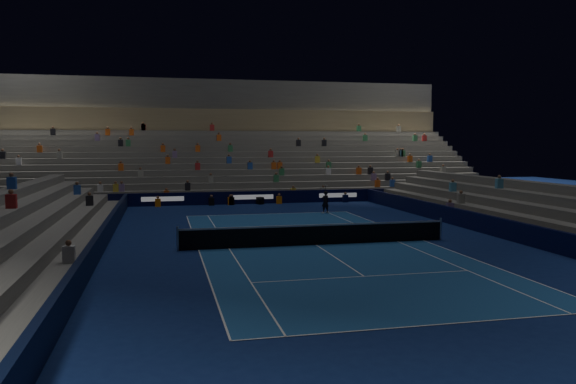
# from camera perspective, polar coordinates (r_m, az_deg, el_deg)

# --- Properties ---
(ground) EXTENTS (90.00, 90.00, 0.00)m
(ground) POSITION_cam_1_polar(r_m,az_deg,el_deg) (26.42, 2.89, -5.44)
(ground) COLOR #0D1C50
(ground) RESTS_ON ground
(court_surface) EXTENTS (10.97, 23.77, 0.01)m
(court_surface) POSITION_cam_1_polar(r_m,az_deg,el_deg) (26.42, 2.89, -5.42)
(court_surface) COLOR navy
(court_surface) RESTS_ON ground
(sponsor_barrier_far) EXTENTS (44.00, 0.25, 1.00)m
(sponsor_barrier_far) POSITION_cam_1_polar(r_m,az_deg,el_deg) (44.28, -3.58, -0.56)
(sponsor_barrier_far) COLOR black
(sponsor_barrier_far) RESTS_ON ground
(sponsor_barrier_east) EXTENTS (0.25, 37.00, 1.00)m
(sponsor_barrier_east) POSITION_cam_1_polar(r_m,az_deg,el_deg) (30.40, 20.82, -3.43)
(sponsor_barrier_east) COLOR black
(sponsor_barrier_east) RESTS_ON ground
(sponsor_barrier_west) EXTENTS (0.25, 37.00, 1.00)m
(sponsor_barrier_west) POSITION_cam_1_polar(r_m,az_deg,el_deg) (25.52, -18.66, -4.93)
(sponsor_barrier_west) COLOR black
(sponsor_barrier_west) RESTS_ON ground
(grandstand_main) EXTENTS (44.00, 15.20, 11.20)m
(grandstand_main) POSITION_cam_1_polar(r_m,az_deg,el_deg) (53.40, -5.22, 3.47)
(grandstand_main) COLOR #60605B
(grandstand_main) RESTS_ON ground
(grandstand_east) EXTENTS (5.00, 37.00, 2.50)m
(grandstand_east) POSITION_cam_1_polar(r_m,az_deg,el_deg) (32.38, 25.97, -2.36)
(grandstand_east) COLOR #62625D
(grandstand_east) RESTS_ON ground
(grandstand_west) EXTENTS (5.00, 37.00, 2.50)m
(grandstand_west) POSITION_cam_1_polar(r_m,az_deg,el_deg) (26.04, -26.31, -4.06)
(grandstand_west) COLOR slate
(grandstand_west) RESTS_ON ground
(tennis_net) EXTENTS (12.90, 0.10, 1.10)m
(tennis_net) POSITION_cam_1_polar(r_m,az_deg,el_deg) (26.33, 2.90, -4.36)
(tennis_net) COLOR #B2B2B7
(tennis_net) RESTS_ON ground
(tennis_player) EXTENTS (0.63, 0.49, 1.54)m
(tennis_player) POSITION_cam_1_polar(r_m,az_deg,el_deg) (38.21, 3.83, -1.04)
(tennis_player) COLOR black
(tennis_player) RESTS_ON ground
(broadcast_camera) EXTENTS (0.59, 0.94, 0.56)m
(broadcast_camera) POSITION_cam_1_polar(r_m,az_deg,el_deg) (43.88, -2.86, -0.88)
(broadcast_camera) COLOR black
(broadcast_camera) RESTS_ON ground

